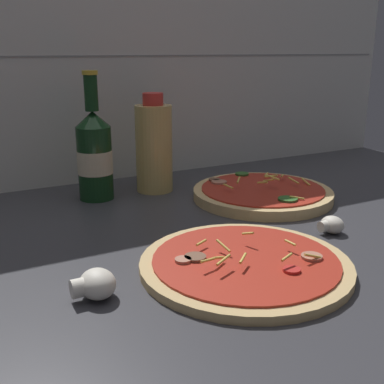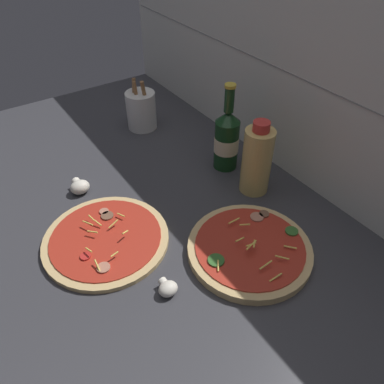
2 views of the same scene
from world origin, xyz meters
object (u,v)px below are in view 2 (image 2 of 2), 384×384
at_px(mushroom_left, 80,187).
at_px(mushroom_right, 168,288).
at_px(pizza_near, 106,239).
at_px(beer_bottle, 227,139).
at_px(oil_bottle, 257,160).
at_px(pizza_far, 249,249).
at_px(utensil_crock, 141,110).

distance_m(mushroom_left, mushroom_right, 0.40).
height_order(pizza_near, beer_bottle, beer_bottle).
relative_size(oil_bottle, mushroom_left, 3.80).
xyz_separation_m(pizza_far, beer_bottle, (-0.29, 0.16, 0.08)).
xyz_separation_m(beer_bottle, utensil_crock, (-0.33, -0.09, -0.03)).
bearing_deg(oil_bottle, pizza_far, -43.56).
relative_size(beer_bottle, utensil_crock, 1.48).
distance_m(pizza_far, oil_bottle, 0.24).
bearing_deg(mushroom_right, utensil_crock, 155.92).
height_order(mushroom_left, utensil_crock, utensil_crock).
relative_size(pizza_far, utensil_crock, 1.64).
bearing_deg(mushroom_left, beer_bottle, 72.63).
bearing_deg(mushroom_left, oil_bottle, 57.51).
relative_size(beer_bottle, mushroom_left, 4.66).
relative_size(pizza_near, beer_bottle, 1.15).
bearing_deg(utensil_crock, pizza_near, -37.65).
distance_m(pizza_far, beer_bottle, 0.34).
relative_size(mushroom_left, utensil_crock, 0.32).
distance_m(pizza_near, utensil_crock, 0.52).
relative_size(beer_bottle, mushroom_right, 5.90).
distance_m(pizza_near, mushroom_right, 0.20).
distance_m(beer_bottle, mushroom_right, 0.47).
bearing_deg(pizza_far, mushroom_right, -93.31).
bearing_deg(utensil_crock, mushroom_right, -24.08).
xyz_separation_m(beer_bottle, mushroom_left, (-0.12, -0.39, -0.07)).
height_order(beer_bottle, mushroom_left, beer_bottle).
bearing_deg(utensil_crock, oil_bottle, 11.24).
bearing_deg(mushroom_left, pizza_near, -4.87).
bearing_deg(pizza_far, utensil_crock, 173.91).
xyz_separation_m(pizza_far, oil_bottle, (-0.17, 0.16, 0.08)).
bearing_deg(pizza_far, oil_bottle, 136.44).
bearing_deg(beer_bottle, mushroom_left, -107.37).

